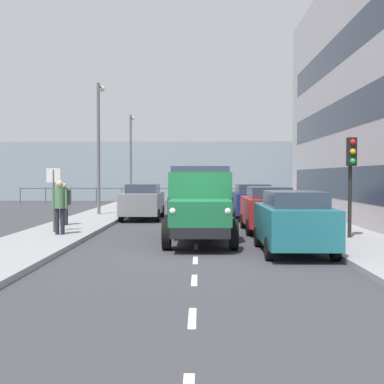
% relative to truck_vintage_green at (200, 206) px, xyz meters
% --- Properties ---
extents(ground_plane, '(80.00, 80.00, 0.00)m').
position_rel_truck_vintage_green_xyz_m(ground_plane, '(0.12, -5.52, -1.18)').
color(ground_plane, '#38383D').
extents(sidewalk_left, '(2.66, 36.80, 0.15)m').
position_rel_truck_vintage_green_xyz_m(sidewalk_left, '(-4.85, -5.52, -1.10)').
color(sidewalk_left, gray).
rests_on(sidewalk_left, ground_plane).
extents(sidewalk_right, '(2.66, 36.80, 0.15)m').
position_rel_truck_vintage_green_xyz_m(sidewalk_right, '(5.09, -5.52, -1.10)').
color(sidewalk_right, gray).
rests_on(sidewalk_right, ground_plane).
extents(road_centreline_markings, '(0.12, 32.68, 0.01)m').
position_rel_truck_vintage_green_xyz_m(road_centreline_markings, '(0.12, -4.77, -1.17)').
color(road_centreline_markings, silver).
rests_on(road_centreline_markings, ground_plane).
extents(sea_horizon, '(80.00, 0.80, 5.00)m').
position_rel_truck_vintage_green_xyz_m(sea_horizon, '(0.12, -26.92, 1.32)').
color(sea_horizon, '#84939E').
rests_on(sea_horizon, ground_plane).
extents(seawall_railing, '(28.08, 0.08, 1.20)m').
position_rel_truck_vintage_green_xyz_m(seawall_railing, '(0.12, -23.32, -0.26)').
color(seawall_railing, '#4C5156').
rests_on(seawall_railing, ground_plane).
extents(truck_vintage_green, '(2.17, 5.64, 2.43)m').
position_rel_truck_vintage_green_xyz_m(truck_vintage_green, '(0.00, 0.00, 0.00)').
color(truck_vintage_green, black).
rests_on(truck_vintage_green, ground_plane).
extents(car_teal_kerbside_near, '(1.84, 3.92, 1.72)m').
position_rel_truck_vintage_green_xyz_m(car_teal_kerbside_near, '(-2.57, 1.89, -0.28)').
color(car_teal_kerbside_near, '#1E6670').
rests_on(car_teal_kerbside_near, ground_plane).
extents(car_red_kerbside_1, '(1.84, 3.97, 1.72)m').
position_rel_truck_vintage_green_xyz_m(car_red_kerbside_1, '(-2.57, -3.31, -0.28)').
color(car_red_kerbside_1, '#B21E1E').
rests_on(car_red_kerbside_1, ground_plane).
extents(car_navy_kerbside_2, '(1.93, 4.33, 1.72)m').
position_rel_truck_vintage_green_xyz_m(car_navy_kerbside_2, '(-2.57, -9.02, -0.28)').
color(car_navy_kerbside_2, navy).
rests_on(car_navy_kerbside_2, ground_plane).
extents(car_grey_oppositeside_0, '(1.88, 4.51, 1.72)m').
position_rel_truck_vintage_green_xyz_m(car_grey_oppositeside_0, '(2.81, -8.81, -0.28)').
color(car_grey_oppositeside_0, slate).
rests_on(car_grey_oppositeside_0, ground_plane).
extents(pedestrian_couple_a, '(0.53, 0.34, 1.83)m').
position_rel_truck_vintage_green_xyz_m(pedestrian_couple_a, '(4.74, -1.11, 0.06)').
color(pedestrian_couple_a, black).
rests_on(pedestrian_couple_a, sidewalk_right).
extents(pedestrian_strolling, '(0.53, 0.34, 1.70)m').
position_rel_truck_vintage_green_xyz_m(pedestrian_strolling, '(5.47, -4.27, -0.03)').
color(pedestrian_strolling, black).
rests_on(pedestrian_strolling, sidewalk_right).
extents(traffic_light_near, '(0.28, 0.41, 3.20)m').
position_rel_truck_vintage_green_xyz_m(traffic_light_near, '(-4.81, -0.35, 1.29)').
color(traffic_light_near, black).
rests_on(traffic_light_near, sidewalk_left).
extents(lamp_post_promenade, '(0.32, 1.14, 6.75)m').
position_rel_truck_vintage_green_xyz_m(lamp_post_promenade, '(5.23, -10.19, 2.97)').
color(lamp_post_promenade, '#59595B').
rests_on(lamp_post_promenade, sidewalk_right).
extents(lamp_post_far, '(0.32, 1.14, 6.44)m').
position_rel_truck_vintage_green_xyz_m(lamp_post_far, '(5.09, -21.22, 2.81)').
color(lamp_post_far, '#59595B').
rests_on(lamp_post_far, sidewalk_right).
extents(street_sign, '(0.50, 0.07, 2.25)m').
position_rel_truck_vintage_green_xyz_m(street_sign, '(5.17, -1.88, 0.50)').
color(street_sign, '#4C4C4C').
rests_on(street_sign, sidewalk_right).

